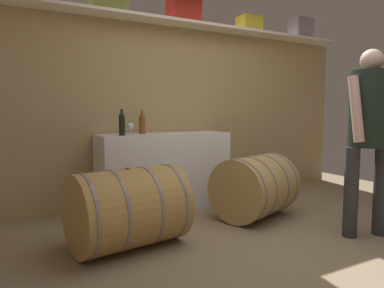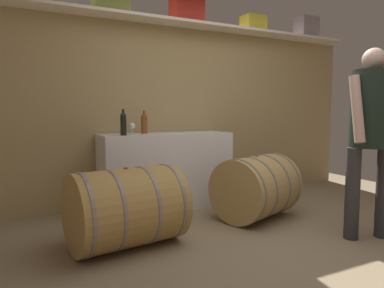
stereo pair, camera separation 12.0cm
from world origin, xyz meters
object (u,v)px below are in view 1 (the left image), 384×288
(wine_bottle_amber, at_px, (142,123))
(wine_barrel_far, at_px, (255,187))
(toolcase_grey, at_px, (301,29))
(wine_glass, at_px, (130,127))
(work_cabinet, at_px, (164,171))
(wine_bottle_dark, at_px, (122,123))
(winemaker_pouring, at_px, (369,123))
(wine_barrel_near, at_px, (128,208))
(toolcase_yellow, at_px, (249,24))
(toolcase_red, at_px, (184,10))

(wine_bottle_amber, height_order, wine_barrel_far, wine_bottle_amber)
(toolcase_grey, bearing_deg, wine_glass, -171.50)
(work_cabinet, xyz_separation_m, wine_bottle_amber, (-0.25, 0.03, 0.56))
(toolcase_grey, relative_size, wine_bottle_dark, 1.08)
(wine_bottle_dark, distance_m, winemaker_pouring, 2.37)
(work_cabinet, height_order, wine_bottle_amber, wine_bottle_amber)
(wine_barrel_near, bearing_deg, toolcase_yellow, 20.57)
(toolcase_yellow, bearing_deg, wine_bottle_amber, -173.70)
(work_cabinet, height_order, winemaker_pouring, winemaker_pouring)
(toolcase_red, bearing_deg, wine_barrel_far, -72.07)
(wine_glass, xyz_separation_m, winemaker_pouring, (1.65, -1.64, 0.06))
(toolcase_grey, bearing_deg, toolcase_yellow, -177.18)
(winemaker_pouring, bearing_deg, wine_glass, -25.61)
(wine_bottle_dark, relative_size, wine_bottle_amber, 1.04)
(winemaker_pouring, bearing_deg, wine_bottle_dark, -22.90)
(toolcase_red, relative_size, toolcase_grey, 1.24)
(wine_bottle_dark, bearing_deg, wine_bottle_amber, 32.34)
(toolcase_red, distance_m, wine_glass, 1.62)
(toolcase_red, distance_m, toolcase_grey, 1.95)
(wine_barrel_near, xyz_separation_m, wine_barrel_far, (1.45, 0.15, 0.00))
(wine_bottle_dark, xyz_separation_m, wine_barrel_near, (-0.21, -0.82, -0.67))
(work_cabinet, relative_size, wine_bottle_dark, 5.49)
(wine_bottle_amber, bearing_deg, wine_barrel_far, -41.96)
(wine_bottle_amber, distance_m, winemaker_pouring, 2.30)
(toolcase_grey, height_order, winemaker_pouring, toolcase_grey)
(toolcase_yellow, height_order, wine_barrel_near, toolcase_yellow)
(toolcase_yellow, height_order, winemaker_pouring, toolcase_yellow)
(toolcase_grey, bearing_deg, wine_barrel_far, -145.65)
(wine_bottle_dark, distance_m, wine_bottle_amber, 0.35)
(wine_barrel_far, bearing_deg, wine_barrel_near, 166.41)
(wine_barrel_far, bearing_deg, work_cabinet, 110.64)
(toolcase_red, height_order, wine_glass, toolcase_red)
(wine_glass, bearing_deg, wine_barrel_far, -32.38)
(wine_glass, xyz_separation_m, wine_barrel_near, (-0.32, -0.87, -0.64))
(wine_bottle_dark, xyz_separation_m, winemaker_pouring, (1.76, -1.59, 0.02))
(toolcase_grey, distance_m, wine_barrel_far, 2.76)
(toolcase_yellow, height_order, toolcase_grey, toolcase_grey)
(toolcase_yellow, distance_m, winemaker_pouring, 2.30)
(wine_barrel_far, bearing_deg, wine_glass, 127.93)
(winemaker_pouring, bearing_deg, toolcase_red, -46.55)
(work_cabinet, bearing_deg, wine_bottle_amber, 172.65)
(toolcase_grey, bearing_deg, wine_bottle_dark, -170.71)
(winemaker_pouring, bearing_deg, wine_barrel_near, -2.14)
(work_cabinet, xyz_separation_m, wine_barrel_near, (-0.76, -0.97, -0.11))
(wine_barrel_near, height_order, wine_barrel_far, wine_barrel_far)
(toolcase_red, height_order, wine_barrel_near, toolcase_red)
(work_cabinet, bearing_deg, winemaker_pouring, -55.01)
(wine_bottle_dark, height_order, winemaker_pouring, winemaker_pouring)
(toolcase_yellow, bearing_deg, wine_glass, -169.94)
(work_cabinet, bearing_deg, toolcase_red, 25.57)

